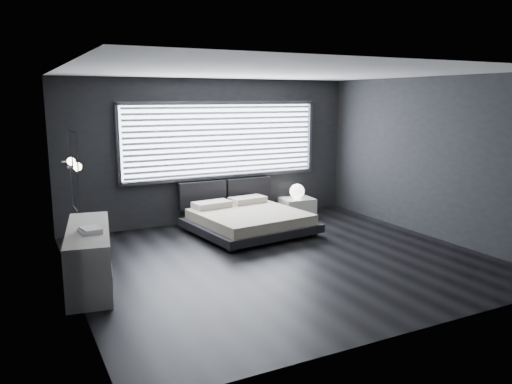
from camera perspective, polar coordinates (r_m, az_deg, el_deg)
name	(u,v)px	position (r m, az deg, el deg)	size (l,w,h in m)	color
room	(282,169)	(7.43, 2.97, 2.69)	(6.04, 6.00, 2.80)	black
window	(223,140)	(9.90, -3.83, 5.92)	(4.14, 0.09, 1.52)	white
headboard	(226,192)	(10.00, -3.48, -0.04)	(1.96, 0.16, 0.52)	black
sconce_near	(77,167)	(6.53, -19.78, 2.72)	(0.18, 0.11, 0.11)	silver
sconce_far	(71,161)	(7.12, -20.41, 3.30)	(0.18, 0.11, 0.11)	silver
wall_art_upper	(74,152)	(5.90, -20.07, 4.36)	(0.01, 0.48, 0.48)	#47474C
wall_art_lower	(74,190)	(6.21, -20.08, 0.26)	(0.01, 0.48, 0.48)	#47474C
bed	(249,220)	(9.14, -0.84, -3.20)	(2.18, 2.10, 0.51)	black
nightstand	(297,207)	(10.44, 4.73, -1.72)	(0.65, 0.54, 0.38)	silver
orb_lamp	(297,191)	(10.34, 4.71, 0.08)	(0.31, 0.31, 0.31)	white
dresser	(90,256)	(6.99, -18.48, -6.97)	(0.84, 1.96, 0.76)	silver
book_stack	(90,230)	(6.64, -18.42, -4.18)	(0.28, 0.36, 0.07)	silver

